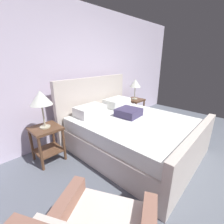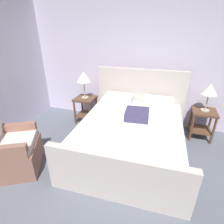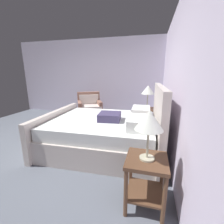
# 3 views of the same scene
# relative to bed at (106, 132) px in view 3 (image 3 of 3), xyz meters

# --- Properties ---
(ground_plane) EXTENTS (5.73, 5.36, 0.02)m
(ground_plane) POSITION_rel_bed_xyz_m (0.29, -1.50, -0.36)
(ground_plane) COLOR slate
(wall_back) EXTENTS (5.85, 0.12, 2.66)m
(wall_back) POSITION_rel_bed_xyz_m (0.29, 1.24, 0.98)
(wall_back) COLOR silver
(wall_back) RESTS_ON ground
(wall_side_left) EXTENTS (0.12, 5.48, 2.66)m
(wall_side_left) POSITION_rel_bed_xyz_m (-2.63, -1.50, 0.98)
(wall_side_left) COLOR silver
(wall_side_left) RESTS_ON ground
(bed) EXTENTS (1.93, 2.26, 1.28)m
(bed) POSITION_rel_bed_xyz_m (0.00, 0.00, 0.00)
(bed) COLOR beige
(bed) RESTS_ON ground
(nightstand_right) EXTENTS (0.44, 0.44, 0.60)m
(nightstand_right) POSITION_rel_bed_xyz_m (1.25, 0.83, 0.05)
(nightstand_right) COLOR brown
(nightstand_right) RESTS_ON ground
(table_lamp_right) EXTENTS (0.29, 0.29, 0.54)m
(table_lamp_right) POSITION_rel_bed_xyz_m (1.25, 0.83, 0.67)
(table_lamp_right) COLOR #B7B293
(table_lamp_right) RESTS_ON nightstand_right
(nightstand_left) EXTENTS (0.44, 0.44, 0.60)m
(nightstand_left) POSITION_rel_bed_xyz_m (-1.24, 0.74, 0.05)
(nightstand_left) COLOR brown
(nightstand_left) RESTS_ON ground
(table_lamp_left) EXTENTS (0.33, 0.33, 0.60)m
(table_lamp_left) POSITION_rel_bed_xyz_m (-1.24, 0.74, 0.72)
(table_lamp_left) COLOR #B7B293
(table_lamp_left) RESTS_ON nightstand_left
(armchair) EXTENTS (0.98, 0.98, 0.90)m
(armchair) POSITION_rel_bed_xyz_m (-1.68, -1.06, -0.01)
(armchair) COLOR #956655
(armchair) RESTS_ON ground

